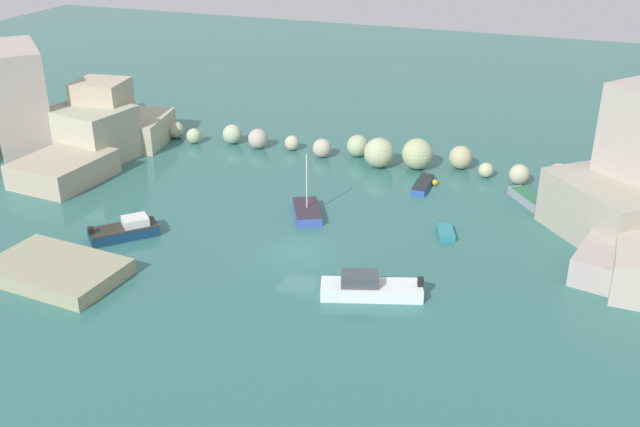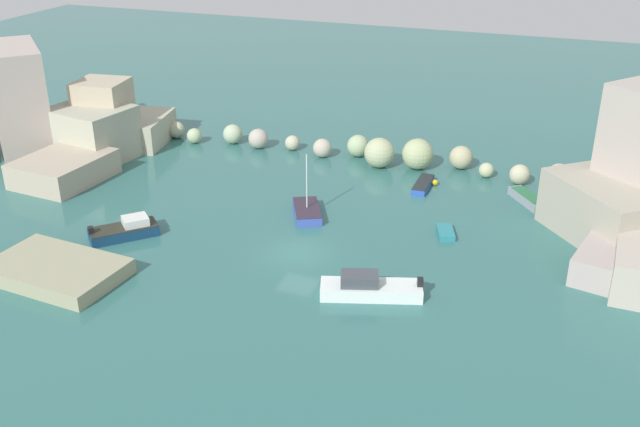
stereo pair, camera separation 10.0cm
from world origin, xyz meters
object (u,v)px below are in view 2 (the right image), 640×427
channel_buoy (435,183)px  moored_boat_3 (528,199)px  stone_dock (56,270)px  moored_boat_1 (126,230)px  moored_boat_4 (369,288)px  moored_boat_0 (307,211)px  moored_boat_5 (423,185)px  moored_boat_2 (446,232)px

channel_buoy → moored_boat_3: (7.56, -0.97, 0.10)m
stone_dock → channel_buoy: stone_dock is taller
moored_boat_1 → moored_boat_4: (18.59, -1.80, 0.04)m
moored_boat_0 → moored_boat_5: bearing=-66.7°
stone_dock → moored_boat_3: 35.22m
stone_dock → moored_boat_4: 20.06m
moored_boat_2 → moored_boat_5: size_ratio=0.66×
moored_boat_4 → moored_boat_5: size_ratio=1.71×
moored_boat_2 → moored_boat_3: 9.28m
channel_buoy → moored_boat_5: 1.20m
moored_boat_3 → moored_boat_5: 8.39m
moored_boat_3 → moored_boat_0: bearing=81.0°
moored_boat_0 → moored_boat_2: moored_boat_0 is taller
stone_dock → moored_boat_1: bearing=81.9°
moored_boat_2 → moored_boat_3: bearing=129.2°
channel_buoy → moored_boat_5: moored_boat_5 is taller
moored_boat_0 → moored_boat_2: 10.51m
stone_dock → moored_boat_5: bearing=50.0°
stone_dock → moored_boat_0: bearing=50.2°
moored_boat_3 → moored_boat_4: moored_boat_4 is taller
moored_boat_0 → moored_boat_1: (-10.87, -7.71, 0.16)m
moored_boat_3 → moored_boat_5: size_ratio=1.04×
stone_dock → moored_boat_1: 6.52m
moored_boat_5 → moored_boat_4: bearing=-177.7°
channel_buoy → moored_boat_2: 9.21m
moored_boat_3 → stone_dock: bearing=92.5°
moored_boat_5 → stone_dock: bearing=140.2°
moored_boat_0 → moored_boat_1: size_ratio=1.04×
stone_dock → channel_buoy: 30.50m
moored_boat_2 → moored_boat_5: (-3.45, 7.96, 0.06)m
stone_dock → moored_boat_2: bearing=33.0°
moored_boat_3 → moored_boat_5: bearing=52.4°
moored_boat_1 → moored_boat_3: bearing=-14.5°
channel_buoy → moored_boat_2: channel_buoy is taller
stone_dock → moored_boat_1: size_ratio=1.80×
moored_boat_0 → stone_dock: bearing=114.0°
moored_boat_1 → moored_boat_2: bearing=-25.1°
channel_buoy → moored_boat_4: bearing=-90.5°
moored_boat_1 → moored_boat_5: 24.01m
stone_dock → moored_boat_3: (27.23, 22.33, -0.16)m
stone_dock → channel_buoy: bearing=49.8°
moored_boat_2 → moored_boat_3: moored_boat_3 is taller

